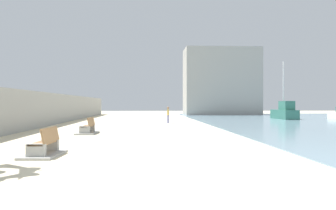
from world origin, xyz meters
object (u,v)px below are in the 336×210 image
Objects in this scene: person_walking at (168,114)px; boat_outer at (285,112)px; bench_near at (44,149)px; bench_far at (88,130)px.

boat_outer is (13.91, 7.24, -0.04)m from person_walking.
bench_near is at bearing -105.18° from person_walking.
bench_far is at bearing -136.70° from boat_outer.
person_walking reaches higher than bench_near.
bench_near is 1.42× the size of person_walking.
bench_far is 12.32m from person_walking.
bench_far is 0.32× the size of boat_outer.
person_walking is 15.68m from boat_outer.
bench_near is 1.00× the size of bench_far.
boat_outer is (19.33, 27.22, 0.59)m from bench_near.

